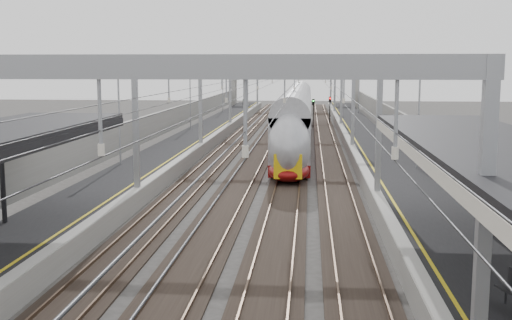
# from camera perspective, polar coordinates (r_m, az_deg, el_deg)

# --- Properties ---
(platform_left) EXTENTS (4.00, 120.00, 1.00)m
(platform_left) POSITION_cam_1_polar(r_m,az_deg,el_deg) (57.28, -6.09, 1.37)
(platform_left) COLOR black
(platform_left) RESTS_ON ground
(platform_right) EXTENTS (4.00, 120.00, 1.00)m
(platform_right) POSITION_cam_1_polar(r_m,az_deg,el_deg) (56.49, 10.06, 1.19)
(platform_right) COLOR black
(platform_right) RESTS_ON ground
(tracks) EXTENTS (11.40, 140.00, 0.20)m
(tracks) POSITION_cam_1_polar(r_m,az_deg,el_deg) (56.38, 1.93, 0.84)
(tracks) COLOR black
(tracks) RESTS_ON ground
(overhead_line) EXTENTS (13.00, 140.00, 6.60)m
(overhead_line) POSITION_cam_1_polar(r_m,az_deg,el_deg) (62.53, 2.27, 7.17)
(overhead_line) COLOR gray
(overhead_line) RESTS_ON platform_left
(overbridge) EXTENTS (22.00, 2.20, 6.90)m
(overbridge) POSITION_cam_1_polar(r_m,az_deg,el_deg) (110.89, 3.40, 7.22)
(overbridge) COLOR gray
(overbridge) RESTS_ON ground
(wall_left) EXTENTS (0.30, 120.00, 3.20)m
(wall_left) POSITION_cam_1_polar(r_m,az_deg,el_deg) (57.85, -9.22, 2.47)
(wall_left) COLOR gray
(wall_left) RESTS_ON ground
(wall_right) EXTENTS (0.30, 120.00, 3.20)m
(wall_right) POSITION_cam_1_polar(r_m,az_deg,el_deg) (56.76, 13.31, 2.25)
(wall_right) COLOR gray
(wall_right) RESTS_ON ground
(train) EXTENTS (2.76, 50.25, 4.36)m
(train) POSITION_cam_1_polar(r_m,az_deg,el_deg) (62.21, 3.61, 3.46)
(train) COLOR maroon
(train) RESTS_ON ground
(signal_green) EXTENTS (0.32, 0.32, 3.48)m
(signal_green) POSITION_cam_1_polar(r_m,az_deg,el_deg) (78.24, -1.07, 4.67)
(signal_green) COLOR black
(signal_green) RESTS_ON ground
(signal_red_near) EXTENTS (0.32, 0.32, 3.48)m
(signal_red_near) POSITION_cam_1_polar(r_m,az_deg,el_deg) (78.66, 5.12, 4.65)
(signal_red_near) COLOR black
(signal_red_near) RESTS_ON ground
(signal_red_far) EXTENTS (0.32, 0.32, 3.48)m
(signal_red_far) POSITION_cam_1_polar(r_m,az_deg,el_deg) (84.95, 6.59, 4.90)
(signal_red_far) COLOR black
(signal_red_far) RESTS_ON ground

